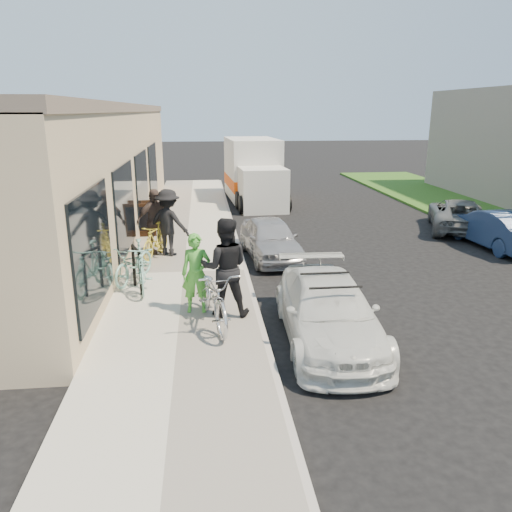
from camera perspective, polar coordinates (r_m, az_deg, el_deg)
name	(u,v)px	position (r m, az deg, el deg)	size (l,w,h in m)	color
ground	(282,322)	(9.94, 2.93, -7.58)	(120.00, 120.00, 0.00)	black
sidewalk	(184,274)	(12.62, -8.24, -2.10)	(3.00, 34.00, 0.15)	#B9B5A7
curb	(246,273)	(12.65, -1.20, -1.92)	(0.12, 34.00, 0.13)	#A59D97
storefront	(86,171)	(17.48, -18.81, 9.22)	(3.60, 20.00, 4.22)	#CAAD8C
bike_rack	(137,265)	(11.34, -13.47, -0.95)	(0.28, 0.67, 0.99)	black
sandwich_board	(145,219)	(16.25, -12.57, 4.16)	(0.74, 0.75, 1.10)	black
sedan_white	(328,311)	(9.06, 8.23, -6.25)	(1.78, 4.03, 1.19)	silver
sedan_silver	(270,239)	(13.98, 1.67, 2.01)	(1.35, 3.35, 1.14)	#9F9EA4
moving_truck	(254,174)	(22.84, -0.25, 9.32)	(2.46, 5.80, 2.79)	silver
far_car_blue	(496,228)	(16.78, 25.70, 2.89)	(1.25, 3.59, 1.18)	#192B4C
far_car_gray	(458,215)	(18.70, 22.09, 4.39)	(1.80, 3.91, 1.09)	#585B5D
tandem_bike	(213,296)	(9.33, -4.93, -4.57)	(0.74, 2.13, 1.12)	silver
woman_rider	(196,273)	(9.87, -6.85, -1.98)	(0.58, 0.38, 1.59)	green
man_standing	(225,267)	(9.61, -3.57, -1.31)	(0.94, 0.74, 1.94)	black
cruiser_bike_a	(140,266)	(11.40, -13.07, -1.11)	(0.51, 1.81, 1.08)	#7EBCB0
cruiser_bike_b	(134,263)	(12.01, -13.74, -0.74)	(0.59, 1.71, 0.90)	#7EBCB0
cruiser_bike_c	(155,241)	(13.82, -11.42, 1.73)	(0.44, 1.57, 0.94)	gold
bystander_a	(168,223)	(13.89, -9.99, 3.78)	(1.19, 0.68, 1.84)	black
bystander_b	(155,221)	(14.21, -11.52, 3.92)	(1.06, 0.44, 1.81)	brown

